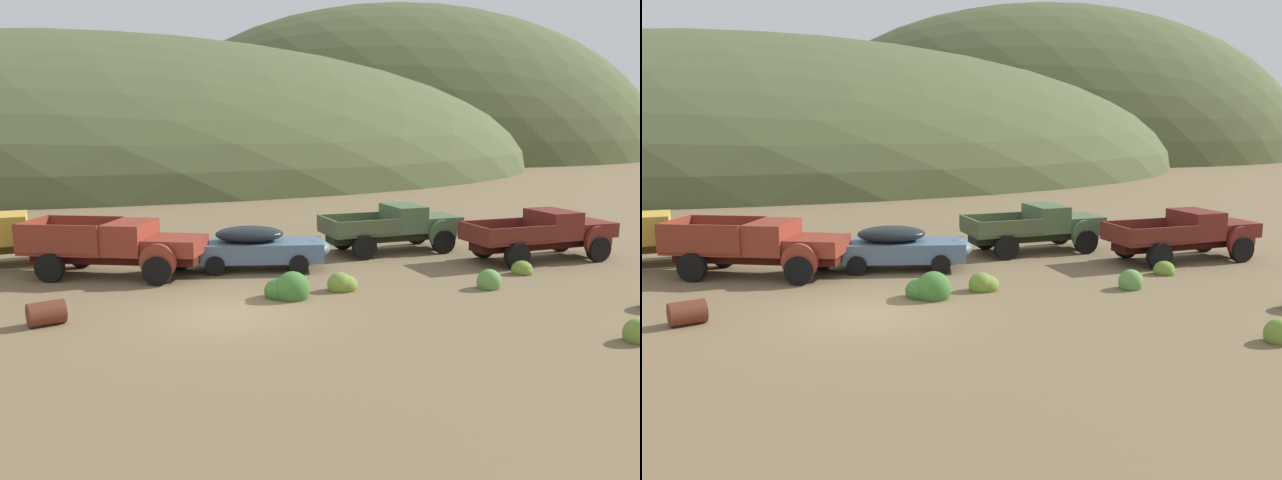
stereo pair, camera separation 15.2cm
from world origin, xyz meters
TOP-DOWN VIEW (x-y plane):
  - ground_plane at (0.00, 0.00)m, footprint 300.00×300.00m
  - hill_distant at (-13.80, 63.39)m, footprint 103.97×79.01m
  - hill_far_left at (29.71, 79.37)m, footprint 79.17×55.70m
  - truck_faded_yellow at (-7.85, 7.97)m, footprint 6.02×3.34m
  - truck_rust_red at (-3.19, 5.26)m, footprint 6.38×3.86m
  - car_chalk_blue at (1.44, 5.49)m, footprint 5.09×2.39m
  - truck_weathered_green at (7.39, 7.82)m, footprint 5.93×3.21m
  - truck_oxblood at (12.53, 5.22)m, footprint 6.24×3.12m
  - oil_drum_by_truck at (-4.71, -0.02)m, footprint 1.09×0.95m
  - bush_near_barrel at (8.27, 1.43)m, footprint 0.78×0.70m
  - bush_front_left at (9.65, -4.03)m, footprint 0.77×0.69m
  - bush_front_right at (3.63, 2.03)m, footprint 0.97×0.77m
  - bush_between_trucks at (10.30, 3.05)m, footprint 0.74×0.69m
  - bush_back_edge at (1.82, 1.46)m, footprint 1.36×1.13m

SIDE VIEW (x-z plane):
  - ground_plane at x=0.00m, z-range 0.00..0.00m
  - hill_distant at x=-13.80m, z-range -14.74..14.74m
  - hill_far_left at x=29.71m, z-range -22.05..22.05m
  - bush_between_trucks at x=10.30m, z-range -0.15..0.45m
  - bush_front_right at x=3.63m, z-range -0.19..0.57m
  - bush_front_left at x=9.65m, z-range -0.18..0.57m
  - bush_near_barrel at x=8.27m, z-range -0.20..0.61m
  - bush_back_edge at x=1.82m, z-range -0.28..0.79m
  - oil_drum_by_truck at x=-4.71m, z-range 0.00..0.63m
  - car_chalk_blue at x=1.44m, z-range 0.03..1.60m
  - truck_weathered_green at x=7.39m, z-range 0.04..1.93m
  - truck_oxblood at x=12.53m, z-range 0.05..1.94m
  - truck_rust_red at x=-3.19m, z-range 0.06..1.97m
  - truck_faded_yellow at x=-7.85m, z-range 0.07..1.98m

